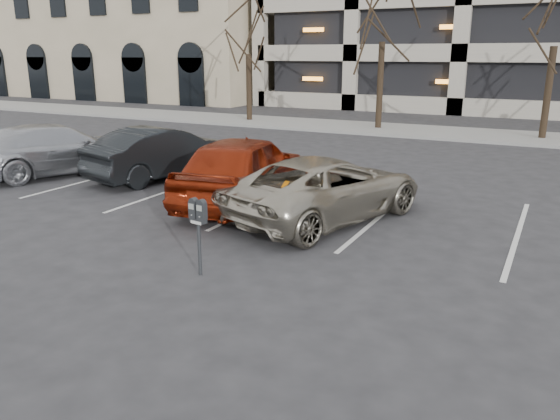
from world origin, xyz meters
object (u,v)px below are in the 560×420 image
Objects in this scene: parking_meter at (198,218)px; suv_silver at (326,188)px; car_silver at (57,149)px; car_dark at (163,152)px; tree_a at (248,11)px; car_red at (244,168)px.

parking_meter is 3.92m from suv_silver.
suv_silver is at bearing 89.59° from parking_meter.
car_silver reaches higher than suv_silver.
car_dark is at bearing 2.40° from suv_silver.
car_silver is (1.51, -13.76, -4.77)m from tree_a.
car_dark is at bearing -69.96° from tree_a.
tree_a reaches higher than car_dark.
car_red is (8.12, -14.04, -4.68)m from tree_a.
car_red is (-1.69, 4.18, -0.13)m from parking_meter.
tree_a is 1.56× the size of car_red.
tree_a is 18.34m from suv_silver.
tree_a is at bearing -69.30° from car_red.
car_dark is at bearing -29.60° from car_red.
car_dark is (-5.71, 1.58, 0.06)m from suv_silver.
car_red is 1.10× the size of car_dark.
parking_meter is at bearing 147.16° from car_dark.
suv_silver is (10.36, -14.34, -4.83)m from tree_a.
car_dark is 3.30m from car_silver.
car_red is at bearing 173.53° from car_dark.
parking_meter is 0.24× the size of car_silver.
car_dark is at bearing 141.16° from parking_meter.
car_dark is 0.87× the size of car_silver.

